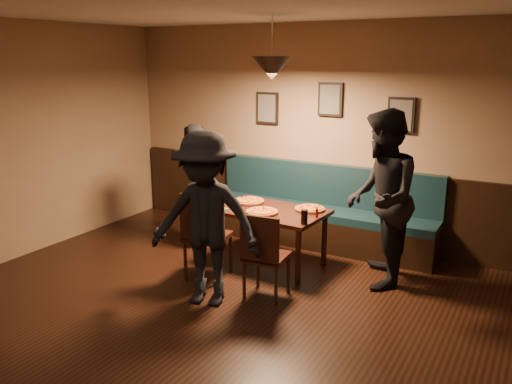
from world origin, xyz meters
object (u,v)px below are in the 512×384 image
chair_near_left (208,234)px  diner_left (200,186)px  booth_bench (319,208)px  diner_front (205,220)px  dining_table (271,237)px  diner_right (381,199)px  chair_near_right (267,255)px  tabasco_bottle (317,212)px  soda_glass (304,217)px

chair_near_left → diner_left: size_ratio=0.63×
booth_bench → diner_front: 2.12m
booth_bench → diner_left: size_ratio=1.91×
dining_table → diner_left: 1.18m
dining_table → chair_near_left: (-0.43, -0.67, 0.16)m
chair_near_left → diner_right: (1.67, 0.76, 0.44)m
booth_bench → diner_right: diner_right is taller
chair_near_left → chair_near_right: chair_near_left is taller
chair_near_right → tabasco_bottle: size_ratio=7.42×
diner_front → dining_table: bearing=73.0°
tabasco_bottle → chair_near_right: bearing=-104.5°
chair_near_left → tabasco_bottle: (1.00, 0.65, 0.23)m
diner_right → soda_glass: diner_right is taller
soda_glass → tabasco_bottle: size_ratio=1.28×
diner_front → soda_glass: diner_front is taller
chair_near_right → soda_glass: (0.18, 0.50, 0.29)m
booth_bench → diner_front: diner_front is taller
tabasco_bottle → chair_near_left: bearing=-147.2°
dining_table → soda_glass: (0.55, -0.29, 0.41)m
booth_bench → soda_glass: (0.32, -1.17, 0.24)m
booth_bench → chair_near_right: bearing=-84.9°
chair_near_left → diner_front: 0.73m
soda_glass → chair_near_left: bearing=-159.1°
diner_right → tabasco_bottle: diner_right is taller
dining_table → chair_near_left: size_ratio=1.26×
dining_table → diner_left: diner_left is taller
booth_bench → dining_table: bearing=-104.6°
chair_near_right → diner_front: bearing=-144.1°
diner_front → booth_bench: bearing=68.3°
dining_table → soda_glass: size_ratio=7.97×
dining_table → diner_front: size_ratio=0.72×
dining_table → tabasco_bottle: (0.58, -0.02, 0.39)m
diner_right → booth_bench: bearing=-144.8°
booth_bench → chair_near_right: booth_bench is taller
dining_table → chair_near_right: size_ratio=1.37×
booth_bench → diner_left: 1.53m
chair_near_left → booth_bench: bearing=58.5°
booth_bench → tabasco_bottle: 0.99m
diner_right → diner_left: bearing=-108.1°
dining_table → diner_left: bearing=176.8°
chair_near_left → tabasco_bottle: size_ratio=8.09×
diner_front → tabasco_bottle: (0.66, 1.18, -0.13)m
diner_front → tabasco_bottle: diner_front is taller
dining_table → diner_front: diner_front is taller
chair_near_left → chair_near_right: (0.80, -0.13, -0.04)m
chair_near_right → diner_right: bearing=39.9°
dining_table → diner_front: 1.31m
diner_right → tabasco_bottle: bearing=-97.9°
booth_bench → diner_left: diner_left is taller
diner_right → tabasco_bottle: 0.71m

